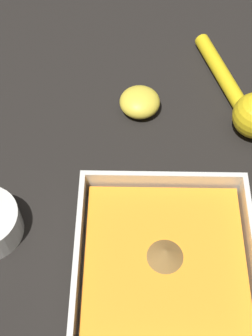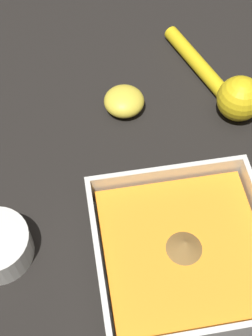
# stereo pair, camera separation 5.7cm
# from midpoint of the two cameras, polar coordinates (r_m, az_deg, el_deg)

# --- Properties ---
(ground_plane) EXTENTS (4.00, 4.00, 0.00)m
(ground_plane) POSITION_cam_midpoint_polar(r_m,az_deg,el_deg) (0.56, 8.38, -8.15)
(ground_plane) COLOR black
(square_dish) EXTENTS (0.19, 0.19, 0.06)m
(square_dish) POSITION_cam_midpoint_polar(r_m,az_deg,el_deg) (0.52, 7.81, -11.62)
(square_dish) COLOR silver
(square_dish) RESTS_ON ground_plane
(lemon_squeezer) EXTENTS (0.10, 0.20, 0.06)m
(lemon_squeezer) POSITION_cam_midpoint_polar(r_m,az_deg,el_deg) (0.66, 16.98, 7.22)
(lemon_squeezer) COLOR yellow
(lemon_squeezer) RESTS_ON ground_plane
(lemon_half) EXTENTS (0.06, 0.06, 0.03)m
(lemon_half) POSITION_cam_midpoint_polar(r_m,az_deg,el_deg) (0.65, 4.20, 7.86)
(lemon_half) COLOR yellow
(lemon_half) RESTS_ON ground_plane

